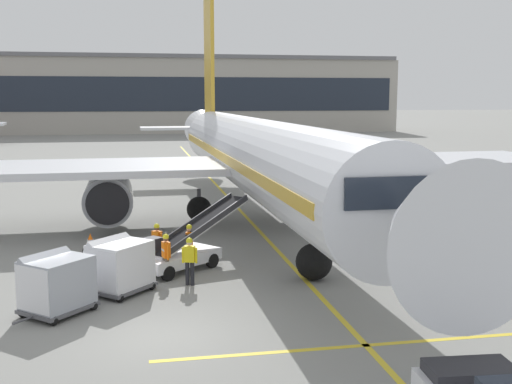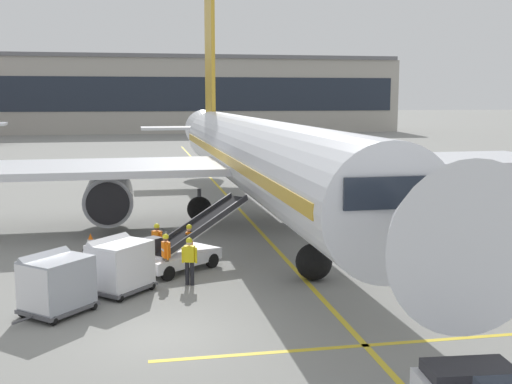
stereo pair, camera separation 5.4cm
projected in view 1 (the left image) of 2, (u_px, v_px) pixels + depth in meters
The scene contains 13 objects.
ground_plane at pixel (161, 336), 17.87m from camera, with size 600.00×600.00×0.00m, color gray.
parked_airplane at pixel (254, 156), 33.56m from camera, with size 34.07×44.13×14.71m.
belt_loader at pixel (182, 249), 24.75m from camera, with size 4.99×4.47×2.60m.
baggage_cart_lead at pixel (119, 265), 21.70m from camera, with size 2.53×2.57×1.91m.
baggage_cart_second at pixel (56, 283), 19.59m from camera, with size 2.53×2.57×1.91m.
ground_crew_by_loader at pixel (157, 242), 25.10m from camera, with size 0.43×0.46×1.74m.
ground_crew_by_carts at pixel (190, 258), 22.58m from camera, with size 0.54×0.35×1.74m.
ground_crew_marshaller at pixel (189, 243), 24.95m from camera, with size 0.33×0.56×1.74m.
ground_crew_wingwalker at pixel (166, 254), 23.22m from camera, with size 0.33×0.56×1.74m.
safety_cone_engine_keepout at pixel (90, 242), 27.83m from camera, with size 0.69×0.69×0.78m.
apron_guidance_line_lead_in at pixel (254, 225), 33.29m from camera, with size 0.20×110.00×0.01m.
apron_guidance_line_stop_bar at pixel (372, 345), 17.23m from camera, with size 12.00×0.20×0.01m.
terminal_building at pixel (103, 94), 120.38m from camera, with size 113.14×14.92×14.53m.
Camera 1 is at (-0.53, -17.27, 6.69)m, focal length 44.38 mm.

